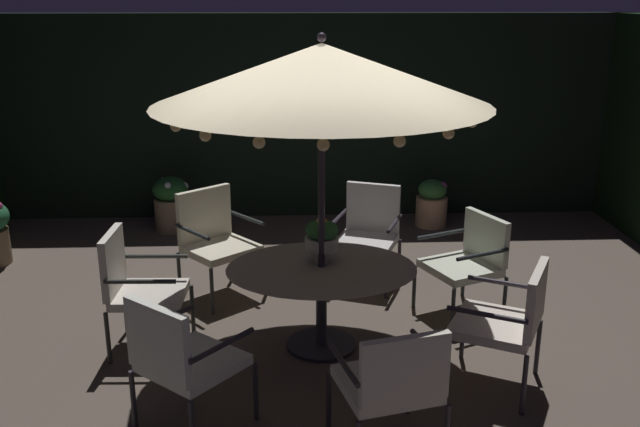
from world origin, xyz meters
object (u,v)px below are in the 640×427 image
at_px(patio_chair_north, 369,229).
at_px(patio_chair_west, 469,257).
at_px(patio_umbrella, 322,75).
at_px(patio_chair_east, 136,283).
at_px(potted_plant_back_right, 432,203).
at_px(centerpiece_planter, 322,236).
at_px(patio_chair_northeast, 214,235).
at_px(patio_dining_table, 321,282).
at_px(patio_chair_southwest, 509,317).
at_px(patio_chair_southeast, 180,356).
at_px(patio_chair_south, 393,380).
at_px(potted_plant_left_far, 171,203).

relative_size(patio_chair_north, patio_chair_west, 1.07).
bearing_deg(patio_umbrella, patio_chair_east, 177.96).
height_order(patio_chair_north, potted_plant_back_right, patio_chair_north).
height_order(centerpiece_planter, patio_chair_northeast, centerpiece_planter).
relative_size(patio_dining_table, patio_chair_southwest, 1.58).
bearing_deg(patio_chair_southeast, patio_chair_southwest, 11.03).
distance_m(centerpiece_planter, patio_chair_east, 1.56).
height_order(patio_chair_east, potted_plant_back_right, patio_chair_east).
bearing_deg(patio_chair_south, patio_dining_table, 104.52).
relative_size(patio_umbrella, patio_chair_south, 2.81).
bearing_deg(patio_chair_west, potted_plant_left_far, 141.12).
bearing_deg(patio_chair_southwest, patio_umbrella, 152.33).
distance_m(patio_chair_northeast, potted_plant_back_right, 3.22).
bearing_deg(patio_dining_table, potted_plant_back_right, 63.84).
distance_m(patio_chair_south, patio_chair_west, 2.29).
relative_size(patio_chair_south, patio_chair_southwest, 0.93).
xyz_separation_m(patio_chair_east, patio_chair_southeast, (0.53, -1.20, -0.01)).
xyz_separation_m(patio_chair_southeast, patio_chair_west, (2.35, 1.75, -0.03)).
relative_size(centerpiece_planter, patio_chair_east, 0.38).
bearing_deg(patio_chair_south, centerpiece_planter, 103.20).
height_order(patio_chair_south, patio_chair_southwest, patio_chair_southwest).
relative_size(patio_dining_table, patio_chair_south, 1.69).
relative_size(patio_chair_southwest, potted_plant_back_right, 1.64).
xyz_separation_m(patio_chair_southwest, patio_chair_west, (0.04, 1.31, -0.04)).
bearing_deg(patio_umbrella, patio_chair_west, 23.87).
height_order(patio_umbrella, patio_chair_southeast, patio_umbrella).
relative_size(patio_umbrella, potted_plant_left_far, 3.78).
height_order(patio_chair_northeast, patio_chair_south, patio_chair_northeast).
bearing_deg(patio_umbrella, patio_chair_south, -75.48).
bearing_deg(centerpiece_planter, patio_chair_west, 19.71).
bearing_deg(patio_dining_table, patio_chair_northeast, 130.52).
bearing_deg(patio_chair_southwest, patio_chair_southeast, -168.97).
height_order(patio_chair_southwest, patio_chair_west, patio_chair_southwest).
xyz_separation_m(patio_chair_southwest, potted_plant_back_right, (0.21, 3.83, -0.28)).
bearing_deg(patio_chair_southwest, potted_plant_back_right, 86.92).
bearing_deg(patio_chair_east, patio_umbrella, -2.04).
relative_size(centerpiece_planter, patio_chair_southwest, 0.39).
height_order(patio_chair_north, patio_chair_southeast, same).
bearing_deg(patio_chair_north, patio_chair_west, -44.06).
bearing_deg(potted_plant_back_right, patio_chair_east, -134.71).
relative_size(centerpiece_planter, potted_plant_back_right, 0.64).
height_order(patio_umbrella, potted_plant_left_far, patio_umbrella).
bearing_deg(patio_chair_west, patio_umbrella, -156.13).
bearing_deg(patio_chair_west, patio_chair_southwest, -91.71).
xyz_separation_m(patio_dining_table, patio_chair_southeast, (-0.98, -1.15, -0.01)).
bearing_deg(patio_umbrella, patio_chair_southeast, -130.37).
bearing_deg(patio_chair_north, patio_chair_south, -93.32).
bearing_deg(potted_plant_left_far, patio_chair_northeast, -69.35).
distance_m(patio_chair_south, potted_plant_back_right, 4.73).
xyz_separation_m(centerpiece_planter, potted_plant_left_far, (-1.72, 2.98, -0.58)).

